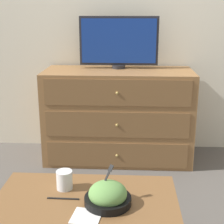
% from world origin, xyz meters
% --- Properties ---
extents(ground_plane, '(12.00, 12.00, 0.00)m').
position_xyz_m(ground_plane, '(0.00, 0.00, 0.00)').
color(ground_plane, '#56514C').
extents(wall_back, '(12.00, 0.05, 2.60)m').
position_xyz_m(wall_back, '(0.00, 0.03, 1.30)').
color(wall_back, silver).
rests_on(wall_back, ground_plane).
extents(dresser, '(1.30, 0.55, 0.82)m').
position_xyz_m(dresser, '(-0.14, -0.30, 0.41)').
color(dresser, olive).
rests_on(dresser, ground_plane).
extents(tv, '(0.70, 0.12, 0.46)m').
position_xyz_m(tv, '(-0.15, -0.19, 1.06)').
color(tv, '#232328').
rests_on(tv, dresser).
extents(coffee_table, '(0.95, 0.59, 0.39)m').
position_xyz_m(coffee_table, '(-0.26, -1.72, 0.34)').
color(coffee_table, brown).
rests_on(coffee_table, ground_plane).
extents(takeout_bowl, '(0.24, 0.24, 0.19)m').
position_xyz_m(takeout_bowl, '(-0.14, -1.75, 0.44)').
color(takeout_bowl, black).
rests_on(takeout_bowl, coffee_table).
extents(drink_cup, '(0.09, 0.09, 0.10)m').
position_xyz_m(drink_cup, '(-0.39, -1.60, 0.44)').
color(drink_cup, white).
rests_on(drink_cup, coffee_table).
extents(napkin, '(0.15, 0.15, 0.00)m').
position_xyz_m(napkin, '(-0.24, -1.86, 0.39)').
color(napkin, white).
rests_on(napkin, coffee_table).
extents(knife, '(0.17, 0.01, 0.01)m').
position_xyz_m(knife, '(-0.38, -1.71, 0.39)').
color(knife, black).
rests_on(knife, coffee_table).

